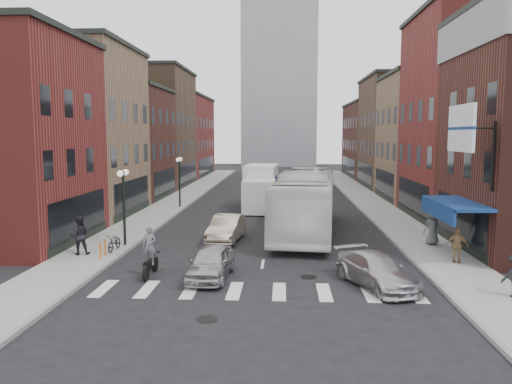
# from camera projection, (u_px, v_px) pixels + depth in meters

# --- Properties ---
(ground) EXTENTS (160.00, 160.00, 0.00)m
(ground) POSITION_uv_depth(u_px,v_px,m) (262.00, 270.00, 21.95)
(ground) COLOR black
(ground) RESTS_ON ground
(sidewalk_left) EXTENTS (3.00, 74.00, 0.15)m
(sidewalk_left) POSITION_uv_depth(u_px,v_px,m) (177.00, 201.00, 44.23)
(sidewalk_left) COLOR gray
(sidewalk_left) RESTS_ON ground
(sidewalk_right) EXTENTS (3.00, 74.00, 0.15)m
(sidewalk_right) POSITION_uv_depth(u_px,v_px,m) (370.00, 202.00, 43.30)
(sidewalk_right) COLOR gray
(sidewalk_right) RESTS_ON ground
(curb_left) EXTENTS (0.20, 74.00, 0.16)m
(curb_left) POSITION_uv_depth(u_px,v_px,m) (194.00, 202.00, 44.16)
(curb_left) COLOR gray
(curb_left) RESTS_ON ground
(curb_right) EXTENTS (0.20, 74.00, 0.16)m
(curb_right) POSITION_uv_depth(u_px,v_px,m) (353.00, 203.00, 43.39)
(curb_right) COLOR gray
(curb_right) RESTS_ON ground
(crosswalk_stripes) EXTENTS (12.00, 2.20, 0.01)m
(crosswalk_stripes) POSITION_uv_depth(u_px,v_px,m) (258.00, 291.00, 18.97)
(crosswalk_stripes) COLOR silver
(crosswalk_stripes) RESTS_ON ground
(bldg_left_mid_a) EXTENTS (10.30, 10.20, 12.30)m
(bldg_left_mid_a) POSITION_uv_depth(u_px,v_px,m) (63.00, 131.00, 35.95)
(bldg_left_mid_a) COLOR #946F52
(bldg_left_mid_a) RESTS_ON ground
(bldg_left_mid_b) EXTENTS (10.30, 10.20, 10.30)m
(bldg_left_mid_b) POSITION_uv_depth(u_px,v_px,m) (111.00, 143.00, 45.99)
(bldg_left_mid_b) COLOR #421C17
(bldg_left_mid_b) RESTS_ON ground
(bldg_left_far_a) EXTENTS (10.30, 12.20, 13.30)m
(bldg_left_far_a) POSITION_uv_depth(u_px,v_px,m) (144.00, 128.00, 56.73)
(bldg_left_far_a) COLOR #493524
(bldg_left_far_a) RESTS_ON ground
(bldg_left_far_b) EXTENTS (10.30, 16.20, 11.30)m
(bldg_left_far_b) POSITION_uv_depth(u_px,v_px,m) (171.00, 137.00, 70.73)
(bldg_left_far_b) COLOR maroon
(bldg_left_far_b) RESTS_ON ground
(bldg_right_mid_a) EXTENTS (10.30, 10.20, 14.30)m
(bldg_right_mid_a) POSITION_uv_depth(u_px,v_px,m) (489.00, 117.00, 34.19)
(bldg_right_mid_a) COLOR maroon
(bldg_right_mid_a) RESTS_ON ground
(bldg_right_mid_b) EXTENTS (10.30, 10.20, 11.30)m
(bldg_right_mid_b) POSITION_uv_depth(u_px,v_px,m) (442.00, 138.00, 44.28)
(bldg_right_mid_b) COLOR #946F52
(bldg_right_mid_b) RESTS_ON ground
(bldg_right_far_a) EXTENTS (10.30, 12.20, 12.30)m
(bldg_right_far_a) POSITION_uv_depth(u_px,v_px,m) (411.00, 133.00, 55.14)
(bldg_right_far_a) COLOR #493524
(bldg_right_far_a) RESTS_ON ground
(bldg_right_far_b) EXTENTS (10.30, 16.20, 10.30)m
(bldg_right_far_b) POSITION_uv_depth(u_px,v_px,m) (385.00, 140.00, 69.14)
(bldg_right_far_b) COLOR #421C17
(bldg_right_far_b) RESTS_ON ground
(awning_blue) EXTENTS (1.80, 5.00, 0.78)m
(awning_blue) POSITION_uv_depth(u_px,v_px,m) (452.00, 205.00, 23.64)
(awning_blue) COLOR navy
(awning_blue) RESTS_ON ground
(billboard_sign) EXTENTS (1.52, 3.00, 3.70)m
(billboard_sign) POSITION_uv_depth(u_px,v_px,m) (463.00, 130.00, 21.27)
(billboard_sign) COLOR black
(billboard_sign) RESTS_ON ground
(distant_tower) EXTENTS (14.00, 14.00, 50.00)m
(distant_tower) POSITION_uv_depth(u_px,v_px,m) (280.00, 35.00, 96.45)
(distant_tower) COLOR #9399A0
(distant_tower) RESTS_ON ground
(streetlamp_near) EXTENTS (0.32, 1.22, 4.11)m
(streetlamp_near) POSITION_uv_depth(u_px,v_px,m) (124.00, 193.00, 25.99)
(streetlamp_near) COLOR black
(streetlamp_near) RESTS_ON ground
(streetlamp_far) EXTENTS (0.32, 1.22, 4.11)m
(streetlamp_far) POSITION_uv_depth(u_px,v_px,m) (179.00, 172.00, 39.88)
(streetlamp_far) COLOR black
(streetlamp_far) RESTS_ON ground
(bike_rack) EXTENTS (0.08, 0.68, 0.80)m
(bike_rack) POSITION_uv_depth(u_px,v_px,m) (103.00, 249.00, 23.59)
(bike_rack) COLOR #D8590C
(bike_rack) RESTS_ON sidewalk_left
(box_truck) EXTENTS (2.70, 8.06, 3.46)m
(box_truck) POSITION_uv_depth(u_px,v_px,m) (261.00, 188.00, 39.77)
(box_truck) COLOR silver
(box_truck) RESTS_ON ground
(motorcycle_rider) EXTENTS (0.61, 2.09, 2.13)m
(motorcycle_rider) POSITION_uv_depth(u_px,v_px,m) (150.00, 253.00, 20.84)
(motorcycle_rider) COLOR black
(motorcycle_rider) RESTS_ON ground
(transit_bus) EXTENTS (4.51, 13.74, 3.76)m
(transit_bus) POSITION_uv_depth(u_px,v_px,m) (306.00, 202.00, 30.08)
(transit_bus) COLOR silver
(transit_bus) RESTS_ON ground
(sedan_left_near) EXTENTS (1.83, 4.01, 1.34)m
(sedan_left_near) POSITION_uv_depth(u_px,v_px,m) (211.00, 262.00, 20.64)
(sedan_left_near) COLOR #B0B0B5
(sedan_left_near) RESTS_ON ground
(sedan_left_far) EXTENTS (1.93, 4.46, 1.43)m
(sedan_left_far) POSITION_uv_depth(u_px,v_px,m) (227.00, 228.00, 27.94)
(sedan_left_far) COLOR #B5A792
(sedan_left_far) RESTS_ON ground
(curb_car) EXTENTS (3.30, 4.73, 1.27)m
(curb_car) POSITION_uv_depth(u_px,v_px,m) (377.00, 271.00, 19.50)
(curb_car) COLOR #BBBAC0
(curb_car) RESTS_ON ground
(parked_bicycle) EXTENTS (0.59, 1.61, 0.84)m
(parked_bicycle) POSITION_uv_depth(u_px,v_px,m) (115.00, 242.00, 24.95)
(parked_bicycle) COLOR black
(parked_bicycle) RESTS_ON sidewalk_left
(ped_left_solo) EXTENTS (1.03, 0.76, 1.89)m
(ped_left_solo) POSITION_uv_depth(u_px,v_px,m) (80.00, 235.00, 24.08)
(ped_left_solo) COLOR black
(ped_left_solo) RESTS_ON sidewalk_left
(ped_right_b) EXTENTS (1.06, 0.84, 1.61)m
(ped_right_b) POSITION_uv_depth(u_px,v_px,m) (457.00, 245.00, 22.50)
(ped_right_b) COLOR olive
(ped_right_b) RESTS_ON sidewalk_right
(ped_right_c) EXTENTS (1.06, 0.88, 1.86)m
(ped_right_c) POSITION_uv_depth(u_px,v_px,m) (432.00, 227.00, 26.24)
(ped_right_c) COLOR #56595D
(ped_right_c) RESTS_ON sidewalk_right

